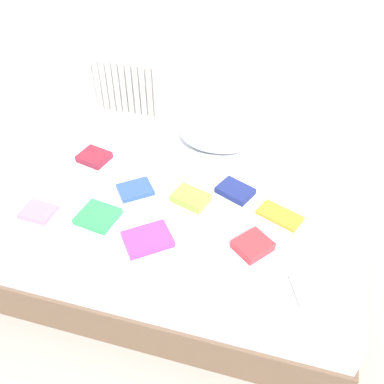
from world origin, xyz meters
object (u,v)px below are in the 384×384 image
textbook_red (253,245)px  textbook_white (315,291)px  radiator (127,91)px  textbook_maroon (94,157)px  textbook_purple (148,239)px  textbook_green (98,216)px  textbook_orange (280,216)px  textbook_pink (38,212)px  textbook_lime (191,198)px  pillow (216,137)px  bed (190,225)px  textbook_navy (235,191)px  textbook_blue (135,190)px

textbook_red → textbook_white: bearing=-81.9°
radiator → textbook_maroon: radiator is taller
textbook_maroon → textbook_purple: (0.56, -0.56, -0.00)m
textbook_green → textbook_white: bearing=0.7°
textbook_orange → textbook_pink: 1.33m
textbook_purple → textbook_pink: 0.65m
textbook_red → textbook_orange: textbook_red is taller
radiator → textbook_red: bearing=-48.8°
textbook_maroon → textbook_green: bearing=-49.4°
textbook_lime → textbook_red: same height
textbook_maroon → pillow: bearing=40.0°
textbook_pink → textbook_lime: bearing=26.1°
bed → textbook_navy: (0.25, 0.09, 0.27)m
bed → textbook_maroon: 0.74m
textbook_lime → textbook_pink: bearing=-140.3°
textbook_red → textbook_green: bearing=128.9°
textbook_orange → textbook_navy: (-0.28, 0.12, 0.01)m
pillow → textbook_pink: (-0.80, -0.88, -0.06)m
textbook_lime → textbook_green: size_ratio=0.96×
textbook_navy → textbook_purple: 0.61m
textbook_orange → textbook_white: size_ratio=1.26×
textbook_maroon → textbook_blue: bearing=-17.0°
bed → textbook_blue: textbook_blue is taller
bed → textbook_purple: (-0.11, -0.40, 0.27)m
textbook_orange → textbook_white: textbook_white is taller
bed → textbook_pink: textbook_pink is taller
textbook_lime → textbook_navy: 0.27m
textbook_lime → textbook_orange: (0.50, 0.01, -0.01)m
textbook_pink → textbook_white: bearing=-0.8°
textbook_lime → textbook_white: 0.85m
textbook_blue → textbook_pink: same height
pillow → textbook_red: 0.90m
radiator → textbook_pink: 1.59m
textbook_orange → textbook_pink: (-1.29, -0.34, 0.00)m
textbook_green → textbook_pink: textbook_green is taller
textbook_navy → bed: bearing=-137.5°
bed → textbook_lime: (0.02, -0.05, 0.28)m
textbook_orange → textbook_navy: bearing=178.1°
textbook_orange → textbook_maroon: 1.21m
textbook_maroon → textbook_purple: size_ratio=0.75×
textbook_navy → textbook_white: size_ratio=1.03×
textbook_pink → textbook_purple: bearing=1.1°
textbook_blue → textbook_white: textbook_blue is taller
bed → textbook_purple: 0.50m
textbook_navy → textbook_pink: bearing=-132.1°
textbook_red → textbook_blue: size_ratio=0.90×
pillow → textbook_blue: size_ratio=2.45×
textbook_blue → textbook_maroon: textbook_maroon is taller
textbook_lime → textbook_orange: bearing=18.3°
textbook_red → textbook_pink: (-1.18, -0.07, -0.01)m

